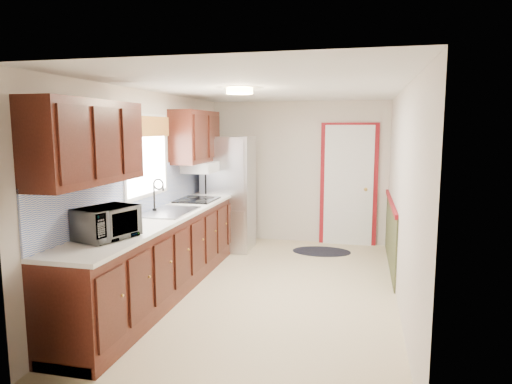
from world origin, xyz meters
The scene contains 8 objects.
room_shell centered at (0.00, 0.00, 1.20)m, with size 3.20×5.20×2.52m.
kitchen_run centered at (-1.24, -0.29, 0.81)m, with size 0.63×4.00×2.20m.
back_wall_trim centered at (0.99, 2.21, 0.89)m, with size 1.12×2.30×2.08m.
ceiling_fixture centered at (-0.30, -0.20, 2.36)m, with size 0.30×0.30×0.06m, color #FFD88C.
microwave centered at (-1.20, -1.55, 1.12)m, with size 0.54×0.30×0.36m, color white.
refrigerator centered at (-1.02, 1.75, 0.91)m, with size 0.78×0.77×1.82m.
rug centered at (0.48, 1.86, 0.01)m, with size 0.92×0.59×0.01m, color black.
cooktop centered at (-1.19, 0.75, 0.95)m, with size 0.51×0.61×0.02m, color black.
Camera 1 is at (1.07, -5.23, 1.95)m, focal length 32.00 mm.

